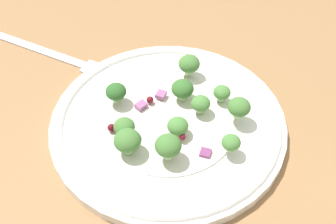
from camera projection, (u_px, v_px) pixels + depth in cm
name	position (u px, v px, depth cm)	size (l,w,h in cm)	color
ground_plane	(179.00, 144.00, 51.40)	(180.00, 180.00, 2.00)	olive
plate	(168.00, 123.00, 51.06)	(26.70, 26.70, 1.70)	white
dressing_pool	(168.00, 120.00, 50.74)	(15.49, 15.49, 0.20)	white
broccoli_floret_0	(165.00, 145.00, 45.55)	(2.75, 2.75, 2.79)	#ADD18E
broccoli_floret_1	(116.00, 92.00, 51.18)	(2.37, 2.37, 2.40)	#8EB77A
broccoli_floret_2	(183.00, 89.00, 51.70)	(2.59, 2.59, 2.63)	#ADD18E
broccoli_floret_3	(179.00, 127.00, 48.32)	(2.31, 2.31, 2.34)	#9EC684
broccoli_floret_4	(189.00, 64.00, 54.34)	(2.61, 2.61, 2.64)	#ADD18E
broccoli_floret_5	(124.00, 127.00, 47.90)	(2.29, 2.29, 2.32)	#8EB77A
broccoli_floret_6	(239.00, 107.00, 49.08)	(2.54, 2.54, 2.57)	#ADD18E
broccoli_floret_7	(231.00, 143.00, 46.37)	(2.01, 2.01, 2.04)	#9EC684
broccoli_floret_8	(222.00, 93.00, 51.72)	(2.00, 2.00, 2.03)	#ADD18E
broccoli_floret_9	(201.00, 104.00, 50.29)	(2.16, 2.16, 2.19)	#9EC684
broccoli_floret_10	(127.00, 141.00, 46.29)	(2.88, 2.88, 2.92)	#9EC684
cranberry_0	(111.00, 128.00, 49.13)	(0.88, 0.88, 0.88)	#4C0A14
cranberry_1	(132.00, 137.00, 48.06)	(0.81, 0.81, 0.81)	#4C0A14
cranberry_2	(230.00, 138.00, 48.61)	(0.82, 0.82, 0.82)	maroon
cranberry_3	(150.00, 100.00, 51.99)	(0.82, 0.82, 0.82)	maroon
cranberry_4	(182.00, 137.00, 48.02)	(0.74, 0.74, 0.74)	maroon
cranberry_5	(173.00, 128.00, 48.77)	(0.90, 0.90, 0.90)	#4C0A14
onion_bit_0	(161.00, 95.00, 52.64)	(1.15, 1.05, 0.48)	#A35B93
onion_bit_1	(205.00, 153.00, 47.30)	(1.14, 1.11, 0.42)	#843D75
onion_bit_2	(141.00, 106.00, 51.67)	(0.97, 1.24, 0.59)	#A35B93
fork	(56.00, 55.00, 60.03)	(18.65, 4.73, 0.50)	silver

